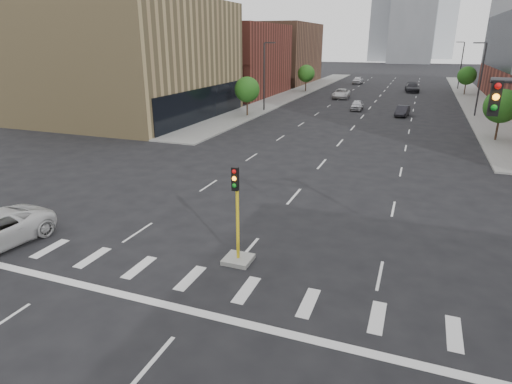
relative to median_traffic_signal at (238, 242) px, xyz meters
The scene contains 19 objects.
sidewalk_left_far 66.75m from the median_traffic_signal, 102.99° to the left, with size 5.00×92.00×0.15m, color gray.
sidewalk_right_far 66.75m from the median_traffic_signal, 77.01° to the left, with size 5.00×92.00×0.15m, color gray.
building_left_mid 41.90m from the median_traffic_signal, 131.55° to the left, with size 20.00×24.00×14.00m, color #9F8759.
building_left_far_a 63.52m from the median_traffic_signal, 115.74° to the left, with size 20.00×22.00×12.00m, color brown.
building_left_far_b 87.64m from the median_traffic_signal, 108.32° to the left, with size 20.00×24.00×13.00m, color brown.
tower_mid 192.19m from the median_traffic_signal, 90.00° to the left, with size 18.00×18.00×44.00m, color slate.
median_traffic_signal is the anchor object (origin of this frame).
streetlight_right_a 48.12m from the median_traffic_signal, 73.76° to the left, with size 1.60×0.22×9.07m.
streetlight_right_b 82.23m from the median_traffic_signal, 80.60° to the left, with size 1.60×0.22×9.07m.
streetlight_left 43.36m from the median_traffic_signal, 108.10° to the left, with size 1.60×0.22×9.07m.
tree_left_near 38.73m from the median_traffic_signal, 111.23° to the left, with size 3.20×3.20×4.85m.
tree_left_far 67.54m from the median_traffic_signal, 101.97° to the left, with size 3.20×3.20×4.85m.
tree_right_near 34.13m from the median_traffic_signal, 65.72° to the left, with size 3.20×3.20×4.85m.
tree_right_far 72.44m from the median_traffic_signal, 78.85° to the left, with size 3.20×3.20×4.85m.
car_near_left 46.52m from the median_traffic_signal, 91.85° to the left, with size 1.61×4.01×1.37m, color #BCBCC1.
car_mid_right 43.58m from the median_traffic_signal, 83.74° to the left, with size 1.41×4.03×1.33m, color #232328.
car_far_left 59.09m from the median_traffic_signal, 95.75° to the left, with size 2.57×5.57×1.55m, color silver.
car_deep_right 73.04m from the median_traffic_signal, 86.04° to the left, with size 2.35×5.78×1.68m, color black.
car_distant 85.97m from the median_traffic_signal, 94.65° to the left, with size 1.93×4.79×1.63m, color silver.
Camera 1 is at (6.70, -6.47, 9.25)m, focal length 30.00 mm.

